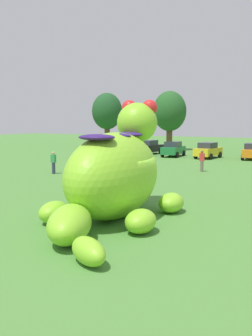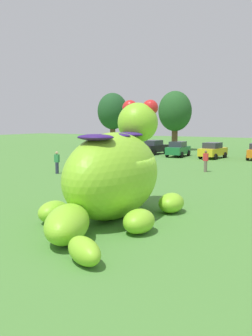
# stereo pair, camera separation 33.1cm
# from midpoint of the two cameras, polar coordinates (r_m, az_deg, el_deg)

# --- Properties ---
(ground_plane) EXTENTS (160.00, 160.00, 0.00)m
(ground_plane) POSITION_cam_midpoint_polar(r_m,az_deg,el_deg) (16.70, -0.25, -7.04)
(ground_plane) COLOR #4C8438
(giant_inflatable_creature) EXTENTS (5.91, 9.54, 5.04)m
(giant_inflatable_creature) POSITION_cam_midpoint_polar(r_m,az_deg,el_deg) (16.08, -2.32, -0.89)
(giant_inflatable_creature) COLOR #8CD12D
(giant_inflatable_creature) RESTS_ON ground
(car_black) EXTENTS (2.27, 4.26, 1.72)m
(car_black) POSITION_cam_midpoint_polar(r_m,az_deg,el_deg) (46.90, 3.25, 3.09)
(car_black) COLOR black
(car_black) RESTS_ON ground
(car_green) EXTENTS (2.19, 4.22, 1.72)m
(car_green) POSITION_cam_midpoint_polar(r_m,az_deg,el_deg) (44.19, 6.78, 2.81)
(car_green) COLOR #1E7238
(car_green) RESTS_ON ground
(car_yellow) EXTENTS (2.24, 4.25, 1.72)m
(car_yellow) POSITION_cam_midpoint_polar(r_m,az_deg,el_deg) (42.74, 11.79, 2.57)
(car_yellow) COLOR yellow
(car_yellow) RESTS_ON ground
(tree_far_left) EXTENTS (4.70, 4.70, 8.34)m
(tree_far_left) POSITION_cam_midpoint_polar(r_m,az_deg,el_deg) (60.76, -2.97, 8.32)
(tree_far_left) COLOR brown
(tree_far_left) RESTS_ON ground
(tree_left) EXTENTS (4.55, 4.55, 8.08)m
(tree_left) POSITION_cam_midpoint_polar(r_m,az_deg,el_deg) (53.69, 6.28, 8.27)
(tree_left) COLOR brown
(tree_left) RESTS_ON ground
(spectator_near_inflatable) EXTENTS (0.38, 0.26, 1.71)m
(spectator_near_inflatable) POSITION_cam_midpoint_polar(r_m,az_deg,el_deg) (31.32, 10.85, 1.01)
(spectator_near_inflatable) COLOR #726656
(spectator_near_inflatable) RESTS_ON ground
(spectator_mid_field) EXTENTS (0.38, 0.26, 1.71)m
(spectator_mid_field) POSITION_cam_midpoint_polar(r_m,az_deg,el_deg) (30.09, -10.97, 0.77)
(spectator_mid_field) COLOR #2D334C
(spectator_mid_field) RESTS_ON ground
(spectator_by_cars) EXTENTS (0.38, 0.26, 1.71)m
(spectator_by_cars) POSITION_cam_midpoint_polar(r_m,az_deg,el_deg) (23.78, -0.89, -0.73)
(spectator_by_cars) COLOR #726656
(spectator_by_cars) RESTS_ON ground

